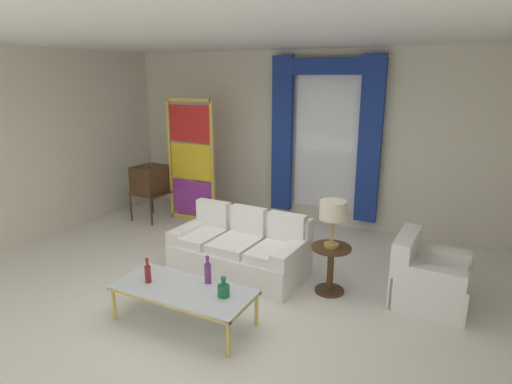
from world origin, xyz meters
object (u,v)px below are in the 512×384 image
at_px(vintage_tv, 150,181).
at_px(round_side_table, 330,265).
at_px(bottle_blue_decanter, 148,273).
at_px(stained_glass_divider, 191,164).
at_px(table_lamp_brass, 333,212).
at_px(bottle_crystal_tall, 208,272).
at_px(couch_white_long, 242,250).
at_px(coffee_table, 183,291).
at_px(bottle_amber_squat, 224,289).
at_px(armchair_white, 426,279).
at_px(peacock_figurine, 208,219).

xyz_separation_m(vintage_tv, round_side_table, (3.78, -1.22, -0.37)).
xyz_separation_m(bottle_blue_decanter, stained_glass_divider, (-1.44, 2.90, 0.54)).
bearing_deg(table_lamp_brass, bottle_crystal_tall, -131.30).
relative_size(couch_white_long, round_side_table, 3.02).
xyz_separation_m(coffee_table, vintage_tv, (-2.60, 2.59, 0.35)).
bearing_deg(coffee_table, round_side_table, 49.34).
height_order(couch_white_long, coffee_table, couch_white_long).
bearing_deg(bottle_amber_squat, bottle_blue_decanter, -173.08).
height_order(couch_white_long, bottle_crystal_tall, couch_white_long).
bearing_deg(bottle_amber_squat, round_side_table, 61.78).
height_order(bottle_crystal_tall, bottle_amber_squat, bottle_crystal_tall).
relative_size(vintage_tv, armchair_white, 1.59).
distance_m(bottle_amber_squat, armchair_white, 2.40).
height_order(coffee_table, bottle_blue_decanter, bottle_blue_decanter).
height_order(vintage_tv, armchair_white, vintage_tv).
xyz_separation_m(bottle_crystal_tall, table_lamp_brass, (1.01, 1.15, 0.49)).
bearing_deg(armchair_white, bottle_blue_decanter, -147.48).
distance_m(bottle_amber_squat, vintage_tv, 4.00).
relative_size(bottle_blue_decanter, vintage_tv, 0.21).
bearing_deg(bottle_amber_squat, armchair_white, 41.81).
xyz_separation_m(couch_white_long, peacock_figurine, (-1.25, 1.09, -0.08)).
height_order(bottle_amber_squat, peacock_figurine, bottle_amber_squat).
bearing_deg(bottle_blue_decanter, peacock_figurine, 109.25).
bearing_deg(armchair_white, stained_glass_divider, 163.77).
bearing_deg(round_side_table, table_lamp_brass, 90.00).
bearing_deg(coffee_table, stained_glass_divider, 123.24).
bearing_deg(stained_glass_divider, coffee_table, -56.76).
distance_m(bottle_blue_decanter, peacock_figurine, 2.73).
bearing_deg(table_lamp_brass, stained_glass_divider, 154.29).
relative_size(bottle_amber_squat, round_side_table, 0.37).
xyz_separation_m(stained_glass_divider, round_side_table, (3.04, -1.46, -0.70)).
bearing_deg(peacock_figurine, vintage_tv, 175.82).
distance_m(stained_glass_divider, round_side_table, 3.45).
bearing_deg(vintage_tv, peacock_figurine, -4.18).
height_order(coffee_table, round_side_table, round_side_table).
bearing_deg(bottle_blue_decanter, round_side_table, 41.90).
distance_m(coffee_table, bottle_blue_decanter, 0.45).
xyz_separation_m(bottle_blue_decanter, armchair_white, (2.67, 1.70, -0.24)).
xyz_separation_m(bottle_blue_decanter, bottle_amber_squat, (0.89, 0.11, -0.04)).
relative_size(couch_white_long, bottle_crystal_tall, 5.63).
xyz_separation_m(bottle_crystal_tall, vintage_tv, (-2.77, 2.37, 0.19)).
bearing_deg(coffee_table, table_lamp_brass, 49.34).
distance_m(couch_white_long, bottle_blue_decanter, 1.53).
bearing_deg(bottle_crystal_tall, bottle_blue_decanter, -154.35).
xyz_separation_m(coffee_table, bottle_crystal_tall, (0.17, 0.22, 0.16)).
distance_m(vintage_tv, stained_glass_divider, 0.85).
relative_size(bottle_blue_decanter, stained_glass_divider, 0.13).
relative_size(couch_white_long, stained_glass_divider, 0.82).
relative_size(round_side_table, table_lamp_brass, 1.04).
height_order(coffee_table, bottle_amber_squat, bottle_amber_squat).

